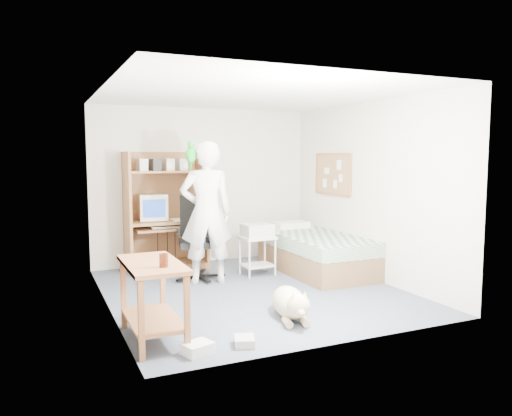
% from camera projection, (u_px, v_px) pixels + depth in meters
% --- Properties ---
extents(floor, '(4.00, 4.00, 0.00)m').
position_uv_depth(floor, '(253.00, 291.00, 6.45)').
color(floor, '#454F5E').
rests_on(floor, ground).
extents(wall_back, '(3.60, 0.02, 2.50)m').
position_uv_depth(wall_back, '(203.00, 186.00, 8.13)').
color(wall_back, beige).
rests_on(wall_back, floor).
extents(wall_right, '(0.02, 4.00, 2.50)m').
position_uv_depth(wall_right, '(369.00, 190.00, 7.05)').
color(wall_right, beige).
rests_on(wall_right, floor).
extents(wall_left, '(0.02, 4.00, 2.50)m').
position_uv_depth(wall_left, '(106.00, 200.00, 5.59)').
color(wall_left, beige).
rests_on(wall_left, floor).
extents(ceiling, '(3.60, 4.00, 0.02)m').
position_uv_depth(ceiling, '(252.00, 94.00, 6.19)').
color(ceiling, white).
rests_on(ceiling, wall_back).
extents(computer_hutch, '(1.20, 0.63, 1.80)m').
position_uv_depth(computer_hutch, '(166.00, 216.00, 7.66)').
color(computer_hutch, brown).
rests_on(computer_hutch, floor).
extents(bed, '(1.02, 2.02, 0.66)m').
position_uv_depth(bed, '(315.00, 253.00, 7.51)').
color(bed, brown).
rests_on(bed, floor).
extents(side_desk, '(0.50, 1.00, 0.75)m').
position_uv_depth(side_desk, '(153.00, 289.00, 4.68)').
color(side_desk, brown).
rests_on(side_desk, floor).
extents(corkboard, '(0.04, 0.94, 0.66)m').
position_uv_depth(corkboard, '(333.00, 174.00, 7.83)').
color(corkboard, olive).
rests_on(corkboard, wall_right).
extents(office_chair, '(0.66, 0.66, 1.17)m').
position_uv_depth(office_chair, '(197.00, 249.00, 7.09)').
color(office_chair, black).
rests_on(office_chair, floor).
extents(person, '(0.79, 0.60, 1.94)m').
position_uv_depth(person, '(206.00, 213.00, 6.77)').
color(person, white).
rests_on(person, floor).
extents(parrot, '(0.14, 0.25, 0.39)m').
position_uv_depth(parrot, '(191.00, 153.00, 6.61)').
color(parrot, '#138515').
rests_on(parrot, person).
extents(dog, '(0.50, 1.03, 0.39)m').
position_uv_depth(dog, '(290.00, 303.00, 5.35)').
color(dog, '#CCB789').
rests_on(dog, floor).
extents(printer_cart, '(0.49, 0.40, 0.57)m').
position_uv_depth(printer_cart, '(257.00, 249.00, 7.28)').
color(printer_cart, silver).
rests_on(printer_cart, floor).
extents(printer, '(0.44, 0.34, 0.18)m').
position_uv_depth(printer, '(257.00, 230.00, 7.25)').
color(printer, beige).
rests_on(printer, printer_cart).
extents(crt_monitor, '(0.46, 0.48, 0.39)m').
position_uv_depth(crt_monitor, '(153.00, 207.00, 7.57)').
color(crt_monitor, beige).
rests_on(crt_monitor, computer_hutch).
extents(keyboard, '(0.46, 0.19, 0.03)m').
position_uv_depth(keyboard, '(167.00, 227.00, 7.52)').
color(keyboard, beige).
rests_on(keyboard, computer_hutch).
extents(pencil_cup, '(0.08, 0.08, 0.12)m').
position_uv_depth(pencil_cup, '(188.00, 215.00, 7.71)').
color(pencil_cup, gold).
rests_on(pencil_cup, computer_hutch).
extents(drink_glass, '(0.08, 0.08, 0.12)m').
position_uv_depth(drink_glass, '(164.00, 260.00, 4.44)').
color(drink_glass, '#3D1609').
rests_on(drink_glass, side_desk).
extents(floor_box_a, '(0.30, 0.27, 0.10)m').
position_uv_depth(floor_box_a, '(198.00, 348.00, 4.39)').
color(floor_box_a, white).
rests_on(floor_box_a, floor).
extents(floor_box_b, '(0.24, 0.27, 0.08)m').
position_uv_depth(floor_box_b, '(244.00, 341.00, 4.59)').
color(floor_box_b, '#B4B4AF').
rests_on(floor_box_b, floor).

